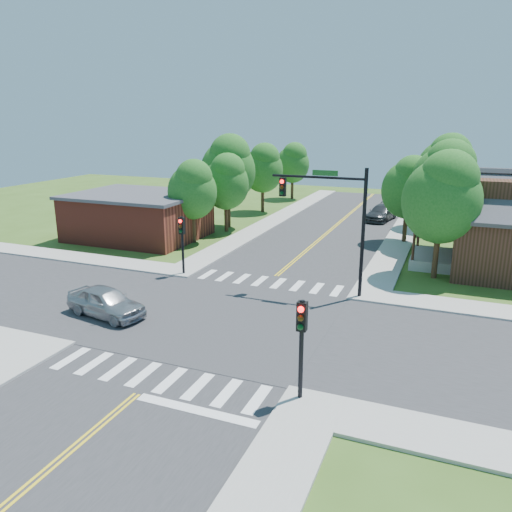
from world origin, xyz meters
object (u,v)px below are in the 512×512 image
at_px(car_silver, 106,302).
at_px(car_dgrey, 381,213).
at_px(signal_pole_nw, 182,235).
at_px(signal_mast_ne, 333,210).
at_px(signal_pole_se, 301,332).

distance_m(car_silver, car_dgrey, 31.15).
xyz_separation_m(signal_pole_nw, car_dgrey, (9.10, 22.32, -1.93)).
relative_size(signal_mast_ne, car_silver, 1.53).
height_order(signal_mast_ne, car_dgrey, signal_mast_ne).
xyz_separation_m(car_silver, car_dgrey, (9.26, 29.75, -0.02)).
distance_m(signal_pole_nw, car_dgrey, 24.18).
xyz_separation_m(signal_mast_ne, car_dgrey, (-0.41, 22.31, -4.12)).
height_order(signal_mast_ne, signal_pole_nw, signal_mast_ne).
bearing_deg(car_dgrey, signal_pole_se, -76.37).
bearing_deg(signal_pole_nw, signal_mast_ne, 0.07).
bearing_deg(car_dgrey, signal_pole_nw, -102.14).
bearing_deg(signal_pole_nw, car_silver, -91.21).
distance_m(signal_pole_se, car_silver, 12.12).
bearing_deg(signal_mast_ne, signal_pole_nw, -179.93).
xyz_separation_m(signal_pole_se, car_silver, (-11.36, 3.78, -1.91)).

